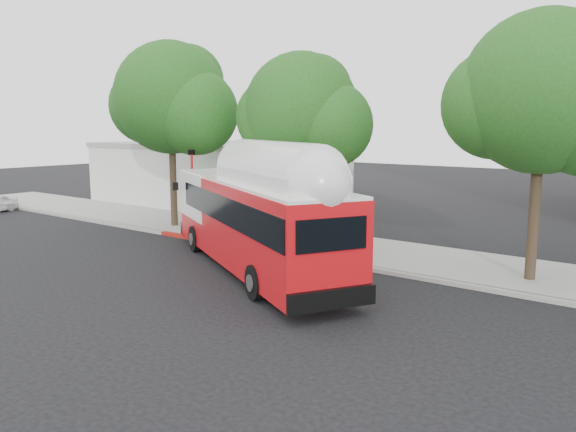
% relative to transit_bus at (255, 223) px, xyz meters
% --- Properties ---
extents(ground, '(120.00, 120.00, 0.00)m').
position_rel_transit_bus_xyz_m(ground, '(-0.35, -1.27, -1.84)').
color(ground, black).
rests_on(ground, ground).
extents(sidewalk, '(60.00, 5.00, 0.15)m').
position_rel_transit_bus_xyz_m(sidewalk, '(-0.35, 5.23, -1.76)').
color(sidewalk, gray).
rests_on(sidewalk, ground).
extents(curb_strip, '(60.00, 0.30, 0.15)m').
position_rel_transit_bus_xyz_m(curb_strip, '(-0.35, 2.63, -1.76)').
color(curb_strip, gray).
rests_on(curb_strip, ground).
extents(red_curb_segment, '(10.00, 0.32, 0.16)m').
position_rel_transit_bus_xyz_m(red_curb_segment, '(-3.35, 2.63, -1.76)').
color(red_curb_segment, '#9F1811').
rests_on(red_curb_segment, ground).
extents(street_tree_left, '(6.67, 5.80, 9.74)m').
position_rel_transit_bus_xyz_m(street_tree_left, '(-8.88, 4.29, 4.77)').
color(street_tree_left, '#2D2116').
rests_on(street_tree_left, ground).
extents(street_tree_mid, '(5.75, 5.00, 8.62)m').
position_rel_transit_bus_xyz_m(street_tree_mid, '(-0.94, 4.79, 4.07)').
color(street_tree_mid, '#2D2116').
rests_on(street_tree_mid, ground).
extents(street_tree_right, '(6.21, 5.40, 9.18)m').
position_rel_transit_bus_xyz_m(street_tree_right, '(9.09, 4.59, 4.42)').
color(street_tree_right, '#2D2116').
rests_on(street_tree_right, ground).
extents(low_commercial_bldg, '(16.20, 10.20, 4.25)m').
position_rel_transit_bus_xyz_m(low_commercial_bldg, '(-14.35, 12.73, 0.32)').
color(low_commercial_bldg, silver).
rests_on(low_commercial_bldg, ground).
extents(transit_bus, '(12.73, 8.42, 3.93)m').
position_rel_transit_bus_xyz_m(transit_bus, '(0.00, 0.00, 0.00)').
color(transit_bus, red).
rests_on(transit_bus, ground).
extents(signal_pole, '(0.12, 0.40, 4.26)m').
position_rel_transit_bus_xyz_m(signal_pole, '(-6.74, 3.17, 0.35)').
color(signal_pole, '#B51315').
rests_on(signal_pole, ground).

